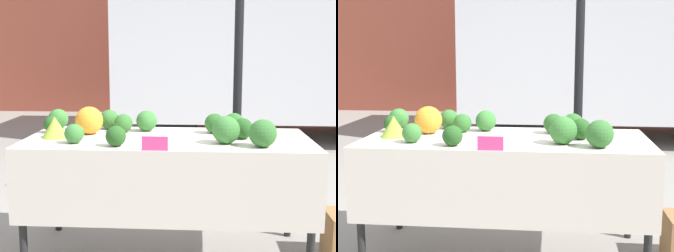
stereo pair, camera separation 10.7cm
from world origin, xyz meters
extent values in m
cylinder|color=black|center=(0.51, 0.64, 1.29)|extent=(0.07, 0.07, 2.57)
cube|color=silver|center=(0.82, 4.49, 1.60)|extent=(3.73, 2.22, 2.48)
cylinder|color=black|center=(-0.21, 3.58, 0.40)|extent=(0.81, 0.22, 0.81)
cylinder|color=black|center=(-0.21, 5.40, 0.40)|extent=(0.81, 0.22, 0.81)
cube|color=beige|center=(0.00, 0.00, 0.81)|extent=(1.91, 0.85, 0.03)
cube|color=beige|center=(0.00, -0.42, 0.57)|extent=(1.91, 0.01, 0.45)
cylinder|color=black|center=(-0.89, -0.36, 0.40)|extent=(0.05, 0.05, 0.80)
cylinder|color=black|center=(0.89, -0.36, 0.40)|extent=(0.05, 0.05, 0.80)
cylinder|color=black|center=(-0.89, 0.36, 0.40)|extent=(0.05, 0.05, 0.80)
cylinder|color=black|center=(0.89, 0.36, 0.40)|extent=(0.05, 0.05, 0.80)
sphere|color=orange|center=(-0.56, 0.10, 0.92)|extent=(0.19, 0.19, 0.19)
cone|color=#93B238|center=(-0.76, -0.05, 0.90)|extent=(0.18, 0.18, 0.14)
sphere|color=#23511E|center=(-0.84, 0.13, 0.89)|extent=(0.12, 0.12, 0.12)
sphere|color=#387533|center=(-0.17, 0.25, 0.90)|extent=(0.15, 0.15, 0.15)
sphere|color=#336B2D|center=(0.60, -0.27, 0.91)|extent=(0.17, 0.17, 0.17)
sphere|color=#285B23|center=(0.32, 0.19, 0.90)|extent=(0.14, 0.14, 0.14)
sphere|color=#387533|center=(-0.84, 0.30, 0.90)|extent=(0.15, 0.15, 0.15)
sphere|color=#336B2D|center=(-0.46, 0.31, 0.90)|extent=(0.14, 0.14, 0.14)
sphere|color=#387533|center=(0.38, -0.18, 0.91)|extent=(0.18, 0.18, 0.18)
sphere|color=#23511E|center=(-0.30, -0.30, 0.89)|extent=(0.13, 0.13, 0.13)
sphere|color=#2D6628|center=(0.45, 0.18, 0.90)|extent=(0.15, 0.15, 0.15)
sphere|color=#2D6628|center=(-0.33, 0.18, 0.89)|extent=(0.13, 0.13, 0.13)
sphere|color=#23511E|center=(0.50, -0.01, 0.89)|extent=(0.14, 0.14, 0.14)
sphere|color=#387533|center=(-0.58, -0.23, 0.89)|extent=(0.13, 0.13, 0.13)
cube|color=#E53D84|center=(-0.05, -0.41, 0.87)|extent=(0.16, 0.01, 0.09)
camera|label=1|loc=(0.21, -3.10, 1.42)|focal=50.00mm
camera|label=2|loc=(0.31, -3.09, 1.42)|focal=50.00mm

